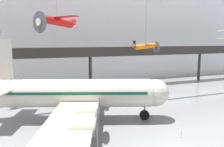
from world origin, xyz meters
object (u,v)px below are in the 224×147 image
(suspended_plane_orange_highwing, at_px, (145,46))
(stanchion_barrier, at_px, (181,137))
(airliner_silver_main, at_px, (75,93))
(suspended_plane_red_highwing, at_px, (57,21))

(suspended_plane_orange_highwing, relative_size, stanchion_barrier, 10.71)
(airliner_silver_main, height_order, suspended_plane_red_highwing, suspended_plane_red_highwing)
(airliner_silver_main, bearing_deg, suspended_plane_orange_highwing, 54.60)
(airliner_silver_main, xyz_separation_m, suspended_plane_orange_highwing, (17.16, 11.74, 5.73))
(suspended_plane_red_highwing, relative_size, stanchion_barrier, 8.40)
(suspended_plane_red_highwing, bearing_deg, suspended_plane_orange_highwing, 146.88)
(airliner_silver_main, distance_m, suspended_plane_orange_highwing, 21.56)
(airliner_silver_main, distance_m, stanchion_barrier, 14.02)
(suspended_plane_orange_highwing, height_order, stanchion_barrier, suspended_plane_orange_highwing)
(airliner_silver_main, xyz_separation_m, suspended_plane_red_highwing, (-0.35, 11.71, 10.14))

